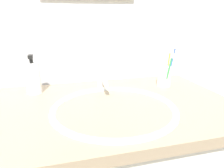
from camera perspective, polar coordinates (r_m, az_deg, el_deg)
name	(u,v)px	position (r m, az deg, el deg)	size (l,w,h in m)	color
tiled_wall_back	(88,19)	(1.15, -6.26, 16.50)	(2.23, 0.04, 2.40)	silver
sink_basin	(114,120)	(0.84, 0.54, -9.48)	(0.47, 0.47, 0.13)	white
faucet	(101,76)	(1.00, -2.86, 2.07)	(0.02, 0.17, 0.14)	silver
toothbrush_cup	(164,76)	(1.10, 13.57, 2.00)	(0.07, 0.07, 0.10)	white
toothbrush_blue	(172,62)	(1.10, 15.40, 5.59)	(0.05, 0.01, 0.20)	blue
toothbrush_green	(169,68)	(1.05, 14.80, 4.14)	(0.01, 0.05, 0.17)	green
toothbrush_yellow	(168,64)	(1.11, 14.55, 5.11)	(0.03, 0.02, 0.18)	yellow
soap_dispenser	(33,78)	(1.03, -19.98, 1.47)	(0.07, 0.07, 0.18)	white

